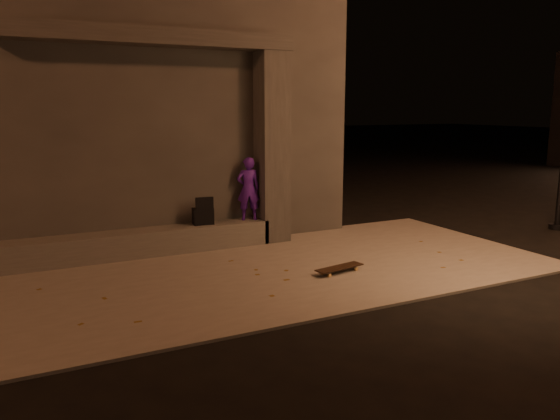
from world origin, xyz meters
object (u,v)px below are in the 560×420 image
skateboarder (248,189)px  skateboard (339,268)px  column (272,148)px  backpack (203,215)px

skateboarder → skateboard: (0.51, -2.45, -0.97)m
column → skateboard: column is taller
backpack → skateboard: bearing=-53.9°
backpack → skateboarder: bearing=5.9°
backpack → skateboard: size_ratio=0.59×
skateboarder → skateboard: 2.68m
column → skateboard: 2.99m
column → skateboarder: 0.90m
column → skateboard: size_ratio=4.08×
column → backpack: bearing=180.0°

